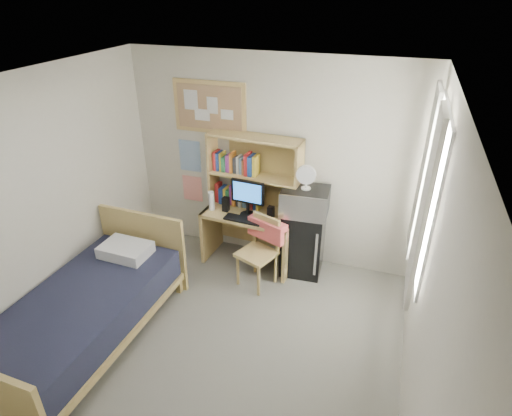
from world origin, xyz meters
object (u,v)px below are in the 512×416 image
(desk_chair, at_px, (257,253))
(microwave, at_px, (305,201))
(speaker_right, at_px, (271,213))
(desk, at_px, (250,238))
(bed, at_px, (86,318))
(monitor, at_px, (248,199))
(speaker_left, at_px, (226,204))
(bulletin_board, at_px, (210,107))
(mini_fridge, at_px, (303,241))
(desk_fan, at_px, (307,178))

(desk_chair, xyz_separation_m, microwave, (0.45, 0.44, 0.55))
(speaker_right, bearing_deg, desk, 168.69)
(bed, bearing_deg, monitor, 60.66)
(monitor, xyz_separation_m, speaker_left, (-0.30, 0.02, -0.13))
(desk_chair, height_order, microwave, microwave)
(bulletin_board, distance_m, mini_fridge, 2.00)
(desk_chair, bearing_deg, speaker_right, 100.45)
(mini_fridge, xyz_separation_m, bed, (-1.77, -1.91, -0.13))
(microwave, bearing_deg, desk_chair, -139.36)
(desk_chair, xyz_separation_m, mini_fridge, (0.45, 0.46, -0.02))
(monitor, distance_m, microwave, 0.69)
(desk, distance_m, bed, 2.16)
(bulletin_board, xyz_separation_m, desk_fan, (1.30, -0.27, -0.63))
(bed, height_order, microwave, microwave)
(monitor, bearing_deg, bed, -117.21)
(microwave, xyz_separation_m, desk_fan, (0.00, 0.00, 0.30))
(microwave, bearing_deg, bed, -136.89)
(monitor, distance_m, desk_fan, 0.77)
(microwave, bearing_deg, speaker_right, -168.98)
(desk, bearing_deg, desk_chair, -57.11)
(bed, relative_size, microwave, 3.87)
(desk_chair, distance_m, mini_fridge, 0.64)
(speaker_right, relative_size, desk_fan, 0.65)
(bulletin_board, relative_size, desk_chair, 1.08)
(desk_chair, height_order, speaker_left, speaker_left)
(desk_chair, bearing_deg, desk_fan, 65.24)
(desk_chair, relative_size, monitor, 1.96)
(microwave, bearing_deg, speaker_left, 179.93)
(bed, height_order, desk_fan, desk_fan)
(mini_fridge, relative_size, bed, 0.40)
(monitor, height_order, desk_fan, desk_fan)
(mini_fridge, xyz_separation_m, microwave, (0.00, -0.02, 0.57))
(desk, xyz_separation_m, monitor, (-0.00, -0.06, 0.58))
(desk_chair, distance_m, speaker_right, 0.51)
(desk, relative_size, desk_fan, 4.14)
(desk, distance_m, speaker_right, 0.54)
(desk, bearing_deg, speaker_left, -168.69)
(mini_fridge, distance_m, speaker_right, 0.56)
(bulletin_board, height_order, microwave, bulletin_board)
(speaker_left, height_order, speaker_right, speaker_left)
(bulletin_board, xyz_separation_m, microwave, (1.30, -0.27, -0.93))
(bed, xyz_separation_m, speaker_left, (0.78, 1.82, 0.52))
(bulletin_board, bearing_deg, microwave, -11.71)
(speaker_left, bearing_deg, monitor, -0.00)
(desk_fan, bearing_deg, monitor, -176.87)
(speaker_left, bearing_deg, bed, -109.48)
(desk, bearing_deg, bulletin_board, 158.33)
(desk_fan, bearing_deg, speaker_right, -168.98)
(bulletin_board, height_order, bed, bulletin_board)
(bed, bearing_deg, desk_fan, 48.44)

